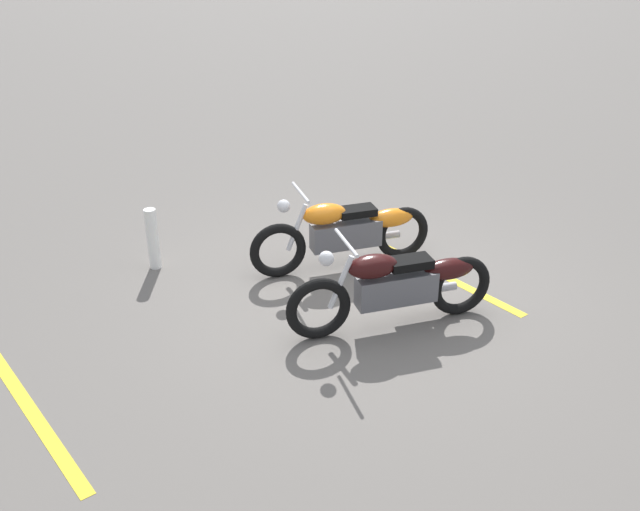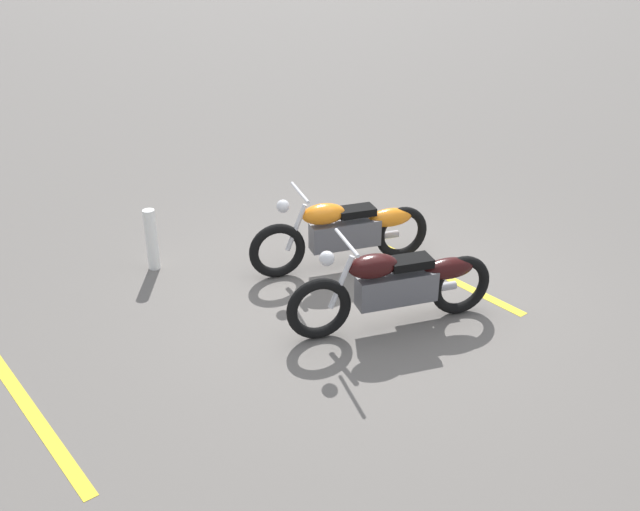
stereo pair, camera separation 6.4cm
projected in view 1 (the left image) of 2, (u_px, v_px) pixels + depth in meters
ground_plane at (367, 293)px, 8.01m from camera, size 60.00×60.00×0.00m
motorcycle_bright_foreground at (346, 231)px, 8.38m from camera, size 2.17×0.82×1.04m
motorcycle_dark_foreground at (397, 285)px, 7.21m from camera, size 2.16×0.83×1.04m
bollard_post at (153, 239)px, 8.39m from camera, size 0.14×0.14×0.75m
parking_stripe_near at (417, 262)px, 8.67m from camera, size 0.33×3.20×0.01m
parking_stripe_mid at (18, 392)px, 6.39m from camera, size 0.33×3.20×0.01m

